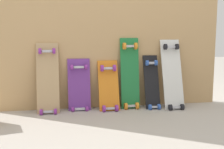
% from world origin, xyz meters
% --- Properties ---
extents(ground_plane, '(12.00, 12.00, 0.00)m').
position_xyz_m(ground_plane, '(0.00, 0.00, 0.00)').
color(ground_plane, '#B2AAA0').
extents(plywood_wall_panel, '(2.46, 0.04, 1.73)m').
position_xyz_m(plywood_wall_panel, '(0.00, 0.07, 0.86)').
color(plywood_wall_panel, tan).
rests_on(plywood_wall_panel, ground).
extents(skateboard_natural, '(0.22, 0.23, 0.78)m').
position_xyz_m(skateboard_natural, '(-0.66, -0.05, 0.32)').
color(skateboard_natural, tan).
rests_on(skateboard_natural, ground).
extents(skateboard_purple, '(0.23, 0.16, 0.61)m').
position_xyz_m(skateboard_purple, '(-0.34, -0.01, 0.23)').
color(skateboard_purple, '#6B338C').
rests_on(skateboard_purple, ground).
extents(skateboard_orange, '(0.21, 0.24, 0.58)m').
position_xyz_m(skateboard_orange, '(-0.03, -0.06, 0.23)').
color(skateboard_orange, orange).
rests_on(skateboard_orange, ground).
extents(skateboard_green, '(0.20, 0.19, 0.81)m').
position_xyz_m(skateboard_green, '(0.21, -0.02, 0.35)').
color(skateboard_green, '#1E7238').
rests_on(skateboard_green, ground).
extents(skateboard_black, '(0.16, 0.23, 0.64)m').
position_xyz_m(skateboard_black, '(0.44, -0.06, 0.25)').
color(skateboard_black, black).
rests_on(skateboard_black, ground).
extents(skateboard_white, '(0.22, 0.30, 0.81)m').
position_xyz_m(skateboard_white, '(0.66, -0.09, 0.34)').
color(skateboard_white, silver).
rests_on(skateboard_white, ground).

